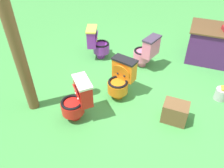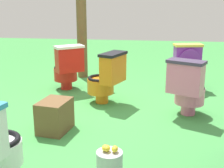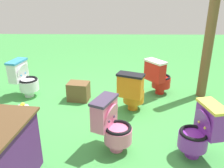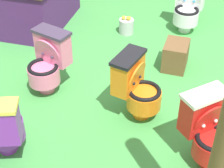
{
  "view_description": "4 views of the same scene",
  "coord_description": "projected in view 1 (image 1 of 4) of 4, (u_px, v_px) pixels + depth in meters",
  "views": [
    {
      "loc": [
        0.13,
        -3.16,
        2.76
      ],
      "look_at": [
        -0.58,
        -0.17,
        0.31
      ],
      "focal_mm": 35.58,
      "sensor_mm": 36.0,
      "label": 1
    },
    {
      "loc": [
        3.61,
        0.58,
        1.44
      ],
      "look_at": [
        -0.21,
        0.06,
        0.35
      ],
      "focal_mm": 49.71,
      "sensor_mm": 36.0,
      "label": 2
    },
    {
      "loc": [
        -0.17,
        3.73,
        2.07
      ],
      "look_at": [
        -0.1,
        -0.07,
        0.5
      ],
      "focal_mm": 38.96,
      "sensor_mm": 36.0,
      "label": 3
    },
    {
      "loc": [
        -3.53,
        -0.24,
        2.73
      ],
      "look_at": [
        -0.38,
        0.22,
        0.33
      ],
      "focal_mm": 59.08,
      "sensor_mm": 36.0,
      "label": 4
    }
  ],
  "objects": [
    {
      "name": "ground",
      "position": [
        144.0,
        96.0,
        4.15
      ],
      "size": [
        14.0,
        14.0,
        0.0
      ],
      "primitive_type": "plane",
      "color": "#429947"
    },
    {
      "name": "toilet_purple",
      "position": [
        97.0,
        43.0,
        5.0
      ],
      "size": [
        0.56,
        0.49,
        0.73
      ],
      "rotation": [
        0.0,
        0.0,
        4.92
      ],
      "color": "purple",
      "rests_on": "ground"
    },
    {
      "name": "toilet_pink",
      "position": [
        146.0,
        51.0,
        4.7
      ],
      "size": [
        0.62,
        0.57,
        0.73
      ],
      "rotation": [
        0.0,
        0.0,
        1.13
      ],
      "color": "pink",
      "rests_on": "ground"
    },
    {
      "name": "toilet_red",
      "position": [
        77.0,
        100.0,
        3.52
      ],
      "size": [
        0.63,
        0.62,
        0.73
      ],
      "rotation": [
        0.0,
        0.0,
        2.21
      ],
      "color": "red",
      "rests_on": "ground"
    },
    {
      "name": "toilet_orange",
      "position": [
        121.0,
        78.0,
        3.96
      ],
      "size": [
        0.56,
        0.61,
        0.73
      ],
      "rotation": [
        0.0,
        0.0,
        2.76
      ],
      "color": "orange",
      "rests_on": "ground"
    },
    {
      "name": "vendor_table",
      "position": [
        222.0,
        46.0,
        4.86
      ],
      "size": [
        1.56,
        1.04,
        0.85
      ],
      "rotation": [
        0.0,
        0.0,
        -0.13
      ],
      "color": "#4C2360",
      "rests_on": "ground"
    },
    {
      "name": "wooden_post",
      "position": [
        17.0,
        50.0,
        3.23
      ],
      "size": [
        0.18,
        0.18,
        2.28
      ],
      "primitive_type": "cylinder",
      "color": "brown",
      "rests_on": "ground"
    },
    {
      "name": "small_crate",
      "position": [
        175.0,
        112.0,
        3.58
      ],
      "size": [
        0.43,
        0.35,
        0.35
      ],
      "primitive_type": "cube",
      "rotation": [
        0.0,
        0.0,
        2.98
      ],
      "color": "brown",
      "rests_on": "ground"
    },
    {
      "name": "lemon_bucket",
      "position": [
        221.0,
        94.0,
        4.02
      ],
      "size": [
        0.22,
        0.22,
        0.28
      ],
      "color": "#B7B7BF",
      "rests_on": "ground"
    }
  ]
}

